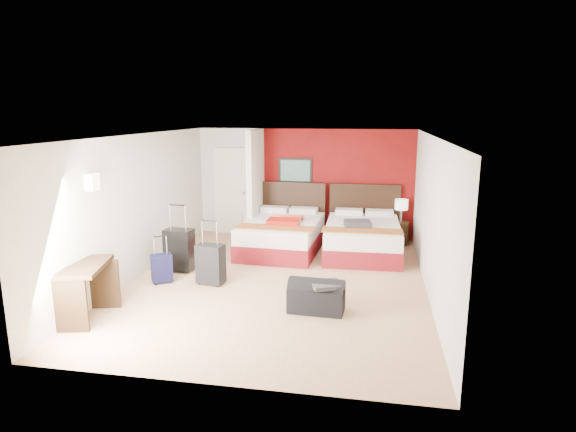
% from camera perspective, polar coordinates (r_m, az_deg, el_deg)
% --- Properties ---
extents(ground, '(6.50, 6.50, 0.00)m').
position_cam_1_polar(ground, '(8.39, -1.33, -7.83)').
color(ground, '#D5AA83').
rests_on(ground, ground).
extents(room_walls, '(5.02, 6.52, 2.50)m').
position_cam_1_polar(room_walls, '(9.75, -7.82, 2.56)').
color(room_walls, silver).
rests_on(room_walls, ground).
extents(red_accent_panel, '(3.50, 0.04, 2.50)m').
position_cam_1_polar(red_accent_panel, '(11.10, 5.76, 3.76)').
color(red_accent_panel, maroon).
rests_on(red_accent_panel, ground).
extents(partition_wall, '(0.12, 1.20, 2.50)m').
position_cam_1_polar(partition_wall, '(10.77, -3.84, 3.53)').
color(partition_wall, silver).
rests_on(partition_wall, ground).
extents(entry_door, '(0.82, 0.06, 2.05)m').
position_cam_1_polar(entry_door, '(11.57, -6.73, 2.95)').
color(entry_door, silver).
rests_on(entry_door, ground).
extents(bed_left, '(1.62, 2.24, 0.65)m').
position_cam_1_polar(bed_left, '(10.12, -0.72, -2.37)').
color(bed_left, silver).
rests_on(bed_left, ground).
extents(bed_right, '(1.56, 2.18, 0.64)m').
position_cam_1_polar(bed_right, '(10.02, 8.80, -2.69)').
color(bed_right, silver).
rests_on(bed_right, ground).
extents(red_suitcase_open, '(0.64, 0.88, 0.11)m').
position_cam_1_polar(red_suitcase_open, '(9.92, -0.27, -0.42)').
color(red_suitcase_open, '#AE1A0E').
rests_on(red_suitcase_open, bed_left).
extents(jacket_bundle, '(0.58, 0.49, 0.12)m').
position_cam_1_polar(jacket_bundle, '(9.64, 8.24, -0.92)').
color(jacket_bundle, '#38383D').
rests_on(jacket_bundle, bed_right).
extents(nightstand, '(0.40, 0.40, 0.50)m').
position_cam_1_polar(nightstand, '(10.96, 13.12, -1.96)').
color(nightstand, '#312110').
rests_on(nightstand, ground).
extents(table_lamp, '(0.36, 0.36, 0.50)m').
position_cam_1_polar(table_lamp, '(10.85, 13.24, 0.61)').
color(table_lamp, silver).
rests_on(table_lamp, nightstand).
extents(suitcase_black, '(0.53, 0.35, 0.76)m').
position_cam_1_polar(suitcase_black, '(9.08, -12.72, -4.06)').
color(suitcase_black, black).
rests_on(suitcase_black, ground).
extents(suitcase_charcoal, '(0.49, 0.34, 0.66)m').
position_cam_1_polar(suitcase_charcoal, '(8.31, -9.14, -5.79)').
color(suitcase_charcoal, black).
rests_on(suitcase_charcoal, ground).
extents(suitcase_navy, '(0.40, 0.36, 0.47)m').
position_cam_1_polar(suitcase_navy, '(8.56, -14.71, -6.15)').
color(suitcase_navy, black).
rests_on(suitcase_navy, ground).
extents(duffel_bag, '(0.83, 0.48, 0.41)m').
position_cam_1_polar(duffel_bag, '(7.18, 3.38, -9.64)').
color(duffel_bag, black).
rests_on(duffel_bag, ground).
extents(jacket_draped, '(0.55, 0.51, 0.06)m').
position_cam_1_polar(jacket_draped, '(7.04, 4.58, -8.09)').
color(jacket_draped, '#35353A').
rests_on(jacket_draped, duffel_bag).
extents(desk, '(0.70, 1.06, 0.81)m').
position_cam_1_polar(desk, '(7.39, -22.57, -8.31)').
color(desk, black).
rests_on(desk, ground).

